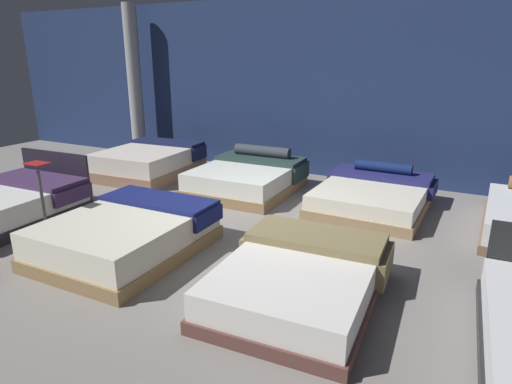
# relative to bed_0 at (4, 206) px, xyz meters

# --- Properties ---
(ground_plane) EXTENTS (18.00, 18.00, 0.02)m
(ground_plane) POSITION_rel_bed_0_xyz_m (3.55, 1.22, -0.26)
(ground_plane) COLOR gray
(showroom_back_wall) EXTENTS (18.00, 0.06, 3.50)m
(showroom_back_wall) POSITION_rel_bed_0_xyz_m (3.55, 4.74, 1.50)
(showroom_back_wall) COLOR navy
(showroom_back_wall) RESTS_ON ground_plane
(bed_0) EXTENTS (1.66, 2.18, 0.88)m
(bed_0) POSITION_rel_bed_0_xyz_m (0.00, 0.00, 0.00)
(bed_0) COLOR black
(bed_0) RESTS_ON ground_plane
(bed_1) EXTENTS (1.65, 2.01, 0.54)m
(bed_1) POSITION_rel_bed_0_xyz_m (2.37, 0.04, -0.00)
(bed_1) COLOR olive
(bed_1) RESTS_ON ground_plane
(bed_2) EXTENTS (1.63, 2.03, 0.49)m
(bed_2) POSITION_rel_bed_0_xyz_m (4.67, 0.02, -0.03)
(bed_2) COLOR brown
(bed_2) RESTS_ON ground_plane
(bed_4) EXTENTS (1.74, 2.07, 0.60)m
(bed_4) POSITION_rel_bed_0_xyz_m (0.10, 3.10, 0.03)
(bed_4) COLOR #906B53
(bed_4) RESTS_ON ground_plane
(bed_5) EXTENTS (1.74, 2.01, 0.73)m
(bed_5) POSITION_rel_bed_0_xyz_m (2.44, 3.06, 0.00)
(bed_5) COLOR #8F6E4A
(bed_5) RESTS_ON ground_plane
(bed_6) EXTENTS (1.77, 2.05, 0.64)m
(bed_6) POSITION_rel_bed_0_xyz_m (4.69, 3.14, -0.04)
(bed_6) COLOR #957652
(bed_6) RESTS_ON ground_plane
(price_sign) EXTENTS (0.28, 0.24, 1.09)m
(price_sign) POSITION_rel_bed_0_xyz_m (1.21, -0.22, 0.17)
(price_sign) COLOR #3F3F44
(price_sign) RESTS_ON ground_plane
(support_pillar) EXTENTS (0.32, 0.32, 3.50)m
(support_pillar) POSITION_rel_bed_0_xyz_m (-1.21, 4.30, 1.50)
(support_pillar) COLOR #99999E
(support_pillar) RESTS_ON ground_plane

